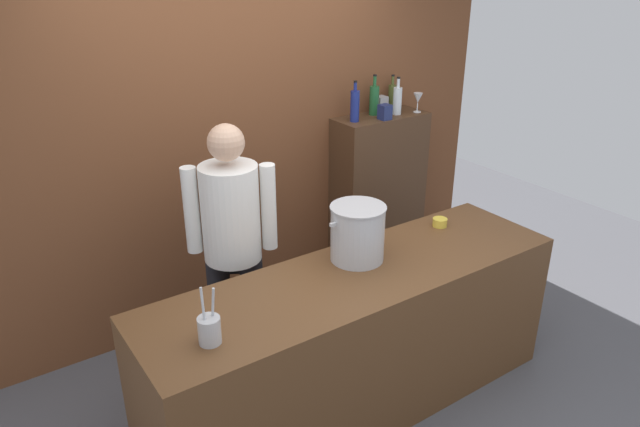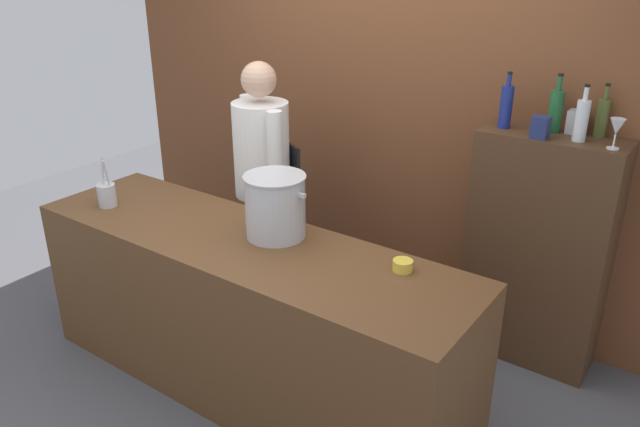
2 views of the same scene
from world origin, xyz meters
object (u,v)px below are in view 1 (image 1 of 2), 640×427
at_px(stockpot_large, 358,233).
at_px(wine_bottle_cobalt, 355,105).
at_px(wine_bottle_clear, 397,100).
at_px(wine_bottle_olive, 392,96).
at_px(spice_tin_navy, 385,112).
at_px(utensil_crock, 209,329).
at_px(wine_bottle_green, 374,100).
at_px(spice_tin_silver, 381,104).
at_px(butter_jar, 440,222).
at_px(chef, 232,238).
at_px(wine_glass_wide, 418,99).

height_order(stockpot_large, wine_bottle_cobalt, wine_bottle_cobalt).
bearing_deg(wine_bottle_clear, wine_bottle_olive, 64.51).
distance_m(stockpot_large, wine_bottle_cobalt, 1.35).
height_order(stockpot_large, wine_bottle_clear, wine_bottle_clear).
bearing_deg(stockpot_large, wine_bottle_clear, 41.13).
bearing_deg(wine_bottle_olive, stockpot_large, -136.80).
bearing_deg(wine_bottle_cobalt, spice_tin_navy, -21.08).
bearing_deg(utensil_crock, wine_bottle_green, 33.71).
height_order(wine_bottle_olive, spice_tin_navy, wine_bottle_olive).
bearing_deg(spice_tin_silver, wine_bottle_green, -159.42).
relative_size(stockpot_large, butter_jar, 4.04).
relative_size(wine_bottle_clear, wine_bottle_green, 0.93).
height_order(wine_bottle_clear, spice_tin_silver, wine_bottle_clear).
height_order(chef, wine_glass_wide, chef).
relative_size(wine_bottle_clear, spice_tin_navy, 2.54).
bearing_deg(spice_tin_silver, spice_tin_navy, -122.50).
xyz_separation_m(wine_bottle_green, spice_tin_silver, (0.10, 0.04, -0.06)).
distance_m(wine_bottle_olive, spice_tin_silver, 0.13).
bearing_deg(wine_bottle_green, spice_tin_navy, -97.86).
height_order(spice_tin_navy, spice_tin_silver, spice_tin_silver).
distance_m(stockpot_large, wine_bottle_clear, 1.60).
xyz_separation_m(stockpot_large, wine_bottle_cobalt, (0.77, 1.03, 0.42)).
xyz_separation_m(chef, stockpot_large, (0.53, -0.52, 0.10)).
height_order(wine_bottle_green, wine_bottle_cobalt, wine_bottle_green).
xyz_separation_m(butter_jar, wine_bottle_green, (0.30, 1.06, 0.55)).
height_order(chef, wine_bottle_olive, chef).
bearing_deg(stockpot_large, utensil_crock, -166.17).
bearing_deg(spice_tin_navy, spice_tin_silver, 57.50).
height_order(stockpot_large, wine_bottle_olive, wine_bottle_olive).
height_order(utensil_crock, wine_glass_wide, wine_glass_wide).
relative_size(butter_jar, wine_glass_wide, 0.62).
relative_size(butter_jar, wine_bottle_cobalt, 0.31).
xyz_separation_m(utensil_crock, wine_bottle_green, (2.04, 1.36, 0.51)).
bearing_deg(wine_bottle_cobalt, wine_glass_wide, -6.03).
xyz_separation_m(wine_glass_wide, spice_tin_silver, (-0.23, 0.17, -0.04)).
bearing_deg(wine_bottle_clear, spice_tin_silver, 112.66).
distance_m(wine_bottle_olive, spice_tin_navy, 0.32).
bearing_deg(chef, wine_glass_wide, -138.15).
distance_m(wine_bottle_cobalt, spice_tin_silver, 0.37).
height_order(wine_bottle_cobalt, spice_tin_navy, wine_bottle_cobalt).
height_order(wine_bottle_olive, wine_bottle_cobalt, wine_bottle_cobalt).
distance_m(wine_glass_wide, spice_tin_navy, 0.36).
relative_size(stockpot_large, wine_bottle_clear, 1.31).
xyz_separation_m(chef, wine_bottle_cobalt, (1.29, 0.51, 0.52)).
height_order(chef, spice_tin_navy, chef).
bearing_deg(wine_bottle_green, spice_tin_silver, 20.58).
height_order(butter_jar, wine_glass_wide, wine_glass_wide).
xyz_separation_m(stockpot_large, spice_tin_silver, (1.11, 1.14, 0.36)).
distance_m(stockpot_large, spice_tin_silver, 1.63).
bearing_deg(stockpot_large, wine_bottle_cobalt, 53.51).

